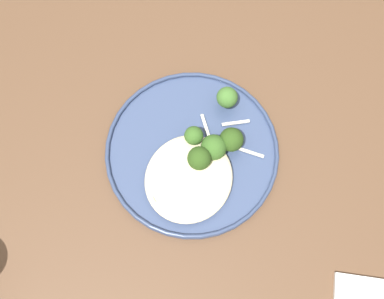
% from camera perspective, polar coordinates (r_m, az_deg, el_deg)
% --- Properties ---
extents(ground, '(6.00, 6.00, 0.00)m').
position_cam_1_polar(ground, '(1.49, 2.03, -7.93)').
color(ground, '#665B51').
extents(wooden_dining_table, '(1.40, 1.00, 0.74)m').
position_cam_1_polar(wooden_dining_table, '(0.85, 3.54, -0.12)').
color(wooden_dining_table, brown).
rests_on(wooden_dining_table, ground).
extents(dinner_plate, '(0.29, 0.29, 0.02)m').
position_cam_1_polar(dinner_plate, '(0.75, 0.00, -0.27)').
color(dinner_plate, '#38476B').
rests_on(dinner_plate, wooden_dining_table).
extents(noodle_bed, '(0.15, 0.14, 0.03)m').
position_cam_1_polar(noodle_bed, '(0.73, -0.42, -3.65)').
color(noodle_bed, beige).
rests_on(noodle_bed, dinner_plate).
extents(seared_scallop_left_edge, '(0.02, 0.02, 0.02)m').
position_cam_1_polar(seared_scallop_left_edge, '(0.73, -0.35, -3.62)').
color(seared_scallop_left_edge, '#DBB77A').
rests_on(seared_scallop_left_edge, dinner_plate).
extents(seared_scallop_large_seared, '(0.02, 0.02, 0.02)m').
position_cam_1_polar(seared_scallop_large_seared, '(0.72, -4.03, -6.05)').
color(seared_scallop_large_seared, '#E5C689').
rests_on(seared_scallop_large_seared, dinner_plate).
extents(seared_scallop_front_small, '(0.03, 0.03, 0.01)m').
position_cam_1_polar(seared_scallop_front_small, '(0.74, -3.01, -1.65)').
color(seared_scallop_front_small, '#E5C689').
rests_on(seared_scallop_front_small, dinner_plate).
extents(seared_scallop_center_golden, '(0.02, 0.02, 0.01)m').
position_cam_1_polar(seared_scallop_center_golden, '(0.73, -1.97, -4.99)').
color(seared_scallop_center_golden, '#DBB77A').
rests_on(seared_scallop_center_golden, dinner_plate).
extents(broccoli_floret_split_head, '(0.04, 0.04, 0.05)m').
position_cam_1_polar(broccoli_floret_split_head, '(0.72, 3.01, 0.13)').
color(broccoli_floret_split_head, '#89A356').
rests_on(broccoli_floret_split_head, dinner_plate).
extents(broccoli_floret_left_leaning, '(0.04, 0.04, 0.05)m').
position_cam_1_polar(broccoli_floret_left_leaning, '(0.73, 4.99, 1.24)').
color(broccoli_floret_left_leaning, '#89A356').
rests_on(broccoli_floret_left_leaning, dinner_plate).
extents(broccoli_floret_rear_charred, '(0.03, 0.03, 0.05)m').
position_cam_1_polar(broccoli_floret_rear_charred, '(0.73, 0.22, 1.68)').
color(broccoli_floret_rear_charred, '#89A356').
rests_on(broccoli_floret_rear_charred, dinner_plate).
extents(broccoli_floret_beside_noodles, '(0.04, 0.04, 0.05)m').
position_cam_1_polar(broccoli_floret_beside_noodles, '(0.76, 4.45, 6.56)').
color(broccoli_floret_beside_noodles, '#7A994C').
rests_on(broccoli_floret_beside_noodles, dinner_plate).
extents(broccoli_floret_tall_stalk, '(0.04, 0.04, 0.06)m').
position_cam_1_polar(broccoli_floret_tall_stalk, '(0.71, 0.92, -1.17)').
color(broccoli_floret_tall_stalk, '#7A994C').
rests_on(broccoli_floret_tall_stalk, dinner_plate).
extents(onion_sliver_curled_piece, '(0.05, 0.04, 0.00)m').
position_cam_1_polar(onion_sliver_curled_piece, '(0.76, 1.87, 2.47)').
color(onion_sliver_curled_piece, silver).
rests_on(onion_sliver_curled_piece, dinner_plate).
extents(onion_sliver_pale_crescent, '(0.01, 0.05, 0.00)m').
position_cam_1_polar(onion_sliver_pale_crescent, '(0.75, 7.15, -0.29)').
color(onion_sliver_pale_crescent, silver).
rests_on(onion_sliver_pale_crescent, dinner_plate).
extents(onion_sliver_short_strip, '(0.03, 0.04, 0.00)m').
position_cam_1_polar(onion_sliver_short_strip, '(0.77, 5.54, 3.37)').
color(onion_sliver_short_strip, silver).
rests_on(onion_sliver_short_strip, dinner_plate).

